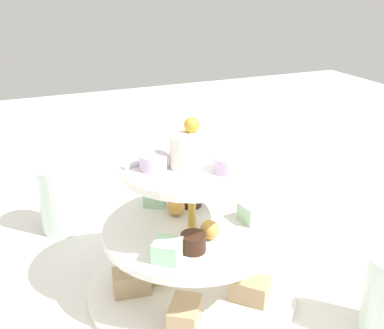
% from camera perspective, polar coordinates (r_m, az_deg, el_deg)
% --- Properties ---
extents(ground_plane, '(2.40, 2.40, 0.00)m').
position_cam_1_polar(ground_plane, '(0.66, -0.00, -14.99)').
color(ground_plane, silver).
extents(tiered_serving_stand, '(0.28, 0.28, 0.25)m').
position_cam_1_polar(tiered_serving_stand, '(0.62, -0.05, -9.53)').
color(tiered_serving_stand, white).
rests_on(tiered_serving_stand, ground_plane).
extents(water_glass_tall_right, '(0.07, 0.07, 0.11)m').
position_cam_1_polar(water_glass_tall_right, '(0.80, -15.87, -4.10)').
color(water_glass_tall_right, silver).
rests_on(water_glass_tall_right, ground_plane).
extents(butter_knife_left, '(0.13, 0.13, 0.00)m').
position_cam_1_polar(butter_knife_left, '(0.92, 9.18, -3.76)').
color(butter_knife_left, silver).
rests_on(butter_knife_left, ground_plane).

